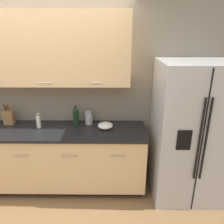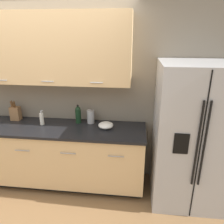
# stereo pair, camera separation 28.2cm
# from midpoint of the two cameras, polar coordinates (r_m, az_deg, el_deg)

# --- Properties ---
(ground_plane) EXTENTS (14.00, 14.00, 0.00)m
(ground_plane) POSITION_cam_midpoint_polar(r_m,az_deg,el_deg) (3.11, -18.46, -24.23)
(ground_plane) COLOR olive
(wall_back) EXTENTS (10.00, 0.39, 2.60)m
(wall_back) POSITION_cam_midpoint_polar(r_m,az_deg,el_deg) (3.18, -13.62, 8.29)
(wall_back) COLOR gray
(wall_back) RESTS_ON ground_plane
(counter_unit) EXTENTS (2.55, 0.64, 0.90)m
(counter_unit) POSITION_cam_midpoint_polar(r_m,az_deg,el_deg) (3.28, -12.14, -10.87)
(counter_unit) COLOR black
(counter_unit) RESTS_ON ground_plane
(refrigerator) EXTENTS (0.90, 0.81, 1.81)m
(refrigerator) POSITION_cam_midpoint_polar(r_m,az_deg,el_deg) (2.96, 22.62, -5.83)
(refrigerator) COLOR #B2B2B5
(refrigerator) RESTS_ON ground_plane
(knife_block) EXTENTS (0.14, 0.10, 0.29)m
(knife_block) POSITION_cam_midpoint_polar(r_m,az_deg,el_deg) (3.43, -21.80, -0.31)
(knife_block) COLOR olive
(knife_block) RESTS_ON counter_unit
(wine_bottle) EXTENTS (0.08, 0.08, 0.27)m
(wine_bottle) POSITION_cam_midpoint_polar(r_m,az_deg,el_deg) (3.10, -6.28, -0.68)
(wine_bottle) COLOR black
(wine_bottle) RESTS_ON counter_unit
(soap_dispenser) EXTENTS (0.06, 0.06, 0.21)m
(soap_dispenser) POSITION_cam_midpoint_polar(r_m,az_deg,el_deg) (3.15, -15.48, -1.73)
(soap_dispenser) COLOR silver
(soap_dispenser) RESTS_ON counter_unit
(steel_canister) EXTENTS (0.10, 0.10, 0.20)m
(steel_canister) POSITION_cam_midpoint_polar(r_m,az_deg,el_deg) (3.09, -3.00, -1.25)
(steel_canister) COLOR #A3A3A5
(steel_canister) RESTS_ON counter_unit
(mixing_bowl) EXTENTS (0.20, 0.20, 0.08)m
(mixing_bowl) POSITION_cam_midpoint_polar(r_m,az_deg,el_deg) (2.95, 1.10, -3.52)
(mixing_bowl) COLOR white
(mixing_bowl) RESTS_ON counter_unit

